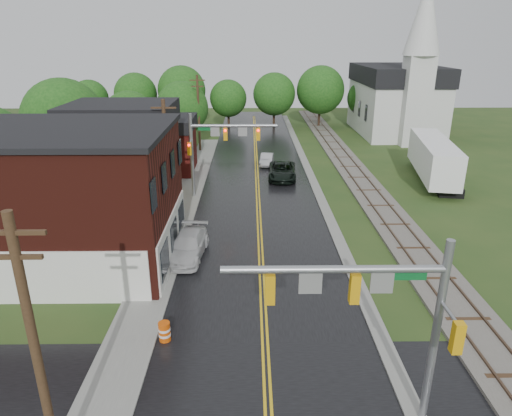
{
  "coord_description": "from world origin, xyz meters",
  "views": [
    {
      "loc": [
        -0.62,
        -10.82,
        13.12
      ],
      "look_at": [
        -0.31,
        14.74,
        3.5
      ],
      "focal_mm": 32.0,
      "sensor_mm": 36.0,
      "label": 1
    }
  ],
  "objects_px": {
    "church": "(399,93)",
    "tree_left_c": "(131,120)",
    "semi_trailer": "(434,157)",
    "tree_left_e": "(183,109)",
    "traffic_signal_far": "(217,140)",
    "pickup_white": "(188,246)",
    "utility_pole_c": "(199,112)",
    "brick_building": "(52,197)",
    "utility_pole_a": "(35,351)",
    "tree_left_b": "(66,122)",
    "construction_barrel": "(165,332)",
    "traffic_signal_near": "(376,302)",
    "suv_dark": "(282,171)",
    "utility_pole_b": "(167,158)",
    "sedan_silver": "(267,159)"
  },
  "relations": [
    {
      "from": "traffic_signal_near",
      "to": "traffic_signal_far",
      "type": "xyz_separation_m",
      "value": [
        -6.94,
        25.0,
        0.01
      ]
    },
    {
      "from": "suv_dark",
      "to": "construction_barrel",
      "type": "xyz_separation_m",
      "value": [
        -7.07,
        -25.5,
        -0.31
      ]
    },
    {
      "from": "utility_pole_c",
      "to": "tree_left_e",
      "type": "xyz_separation_m",
      "value": [
        -2.05,
        1.9,
        0.09
      ]
    },
    {
      "from": "brick_building",
      "to": "pickup_white",
      "type": "relative_size",
      "value": 2.8
    },
    {
      "from": "church",
      "to": "utility_pole_c",
      "type": "xyz_separation_m",
      "value": [
        -26.8,
        -9.74,
        -1.11
      ]
    },
    {
      "from": "brick_building",
      "to": "utility_pole_c",
      "type": "distance_m",
      "value": 29.56
    },
    {
      "from": "tree_left_e",
      "to": "sedan_silver",
      "type": "xyz_separation_m",
      "value": [
        9.98,
        -8.48,
        -4.2
      ]
    },
    {
      "from": "church",
      "to": "tree_left_c",
      "type": "relative_size",
      "value": 2.61
    },
    {
      "from": "tree_left_b",
      "to": "utility_pole_c",
      "type": "bearing_deg",
      "value": 47.61
    },
    {
      "from": "utility_pole_a",
      "to": "tree_left_b",
      "type": "relative_size",
      "value": 0.93
    },
    {
      "from": "brick_building",
      "to": "semi_trailer",
      "type": "bearing_deg",
      "value": 29.18
    },
    {
      "from": "construction_barrel",
      "to": "tree_left_b",
      "type": "bearing_deg",
      "value": 117.77
    },
    {
      "from": "utility_pole_c",
      "to": "sedan_silver",
      "type": "distance_m",
      "value": 11.09
    },
    {
      "from": "utility_pole_a",
      "to": "semi_trailer",
      "type": "height_order",
      "value": "utility_pole_a"
    },
    {
      "from": "traffic_signal_far",
      "to": "tree_left_e",
      "type": "height_order",
      "value": "tree_left_e"
    },
    {
      "from": "semi_trailer",
      "to": "tree_left_c",
      "type": "bearing_deg",
      "value": 164.52
    },
    {
      "from": "church",
      "to": "traffic_signal_near",
      "type": "distance_m",
      "value": 54.32
    },
    {
      "from": "sedan_silver",
      "to": "construction_barrel",
      "type": "distance_m",
      "value": 31.2
    },
    {
      "from": "utility_pole_a",
      "to": "sedan_silver",
      "type": "distance_m",
      "value": 38.47
    },
    {
      "from": "utility_pole_a",
      "to": "pickup_white",
      "type": "distance_m",
      "value": 15.96
    },
    {
      "from": "tree_left_b",
      "to": "tree_left_c",
      "type": "relative_size",
      "value": 1.27
    },
    {
      "from": "utility_pole_b",
      "to": "tree_left_c",
      "type": "height_order",
      "value": "utility_pole_b"
    },
    {
      "from": "utility_pole_b",
      "to": "tree_left_b",
      "type": "distance_m",
      "value": 14.87
    },
    {
      "from": "traffic_signal_far",
      "to": "construction_barrel",
      "type": "relative_size",
      "value": 7.69
    },
    {
      "from": "utility_pole_b",
      "to": "brick_building",
      "type": "bearing_deg",
      "value": -129.07
    },
    {
      "from": "tree_left_e",
      "to": "suv_dark",
      "type": "bearing_deg",
      "value": -50.36
    },
    {
      "from": "traffic_signal_far",
      "to": "tree_left_c",
      "type": "bearing_deg",
      "value": 128.82
    },
    {
      "from": "utility_pole_a",
      "to": "sedan_silver",
      "type": "height_order",
      "value": "utility_pole_a"
    },
    {
      "from": "traffic_signal_far",
      "to": "pickup_white",
      "type": "relative_size",
      "value": 1.44
    },
    {
      "from": "traffic_signal_near",
      "to": "suv_dark",
      "type": "xyz_separation_m",
      "value": [
        -1.01,
        30.24,
        -4.19
      ]
    },
    {
      "from": "church",
      "to": "tree_left_e",
      "type": "distance_m",
      "value": 29.91
    },
    {
      "from": "brick_building",
      "to": "traffic_signal_far",
      "type": "height_order",
      "value": "brick_building"
    },
    {
      "from": "utility_pole_a",
      "to": "utility_pole_c",
      "type": "height_order",
      "value": "same"
    },
    {
      "from": "semi_trailer",
      "to": "traffic_signal_far",
      "type": "bearing_deg",
      "value": -167.81
    },
    {
      "from": "brick_building",
      "to": "tree_left_c",
      "type": "height_order",
      "value": "brick_building"
    },
    {
      "from": "construction_barrel",
      "to": "brick_building",
      "type": "bearing_deg",
      "value": 133.67
    },
    {
      "from": "church",
      "to": "tree_left_e",
      "type": "relative_size",
      "value": 2.45
    },
    {
      "from": "traffic_signal_near",
      "to": "brick_building",
      "type": "bearing_deg",
      "value": 140.83
    },
    {
      "from": "utility_pole_c",
      "to": "brick_building",
      "type": "bearing_deg",
      "value": -101.09
    },
    {
      "from": "church",
      "to": "pickup_white",
      "type": "xyz_separation_m",
      "value": [
        -24.62,
        -38.44,
        -5.09
      ]
    },
    {
      "from": "traffic_signal_near",
      "to": "sedan_silver",
      "type": "bearing_deg",
      "value": 93.79
    },
    {
      "from": "pickup_white",
      "to": "semi_trailer",
      "type": "xyz_separation_m",
      "value": [
        21.49,
        16.1,
        1.6
      ]
    },
    {
      "from": "utility_pole_b",
      "to": "utility_pole_c",
      "type": "bearing_deg",
      "value": 90.0
    },
    {
      "from": "utility_pole_b",
      "to": "utility_pole_c",
      "type": "height_order",
      "value": "same"
    },
    {
      "from": "tree_left_c",
      "to": "semi_trailer",
      "type": "bearing_deg",
      "value": -15.48
    },
    {
      "from": "utility_pole_c",
      "to": "traffic_signal_near",
      "type": "bearing_deg",
      "value": -76.26
    },
    {
      "from": "traffic_signal_far",
      "to": "pickup_white",
      "type": "distance_m",
      "value": 12.5
    },
    {
      "from": "tree_left_c",
      "to": "sedan_silver",
      "type": "distance_m",
      "value": 15.67
    },
    {
      "from": "brick_building",
      "to": "tree_left_e",
      "type": "distance_m",
      "value": 31.12
    },
    {
      "from": "brick_building",
      "to": "church",
      "type": "relative_size",
      "value": 0.71
    }
  ]
}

